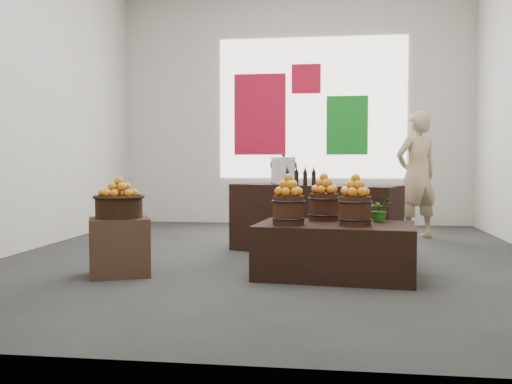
# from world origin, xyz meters

# --- Properties ---
(ground) EXTENTS (7.00, 7.00, 0.00)m
(ground) POSITION_xyz_m (0.00, 0.00, 0.00)
(ground) COLOR #323230
(ground) RESTS_ON ground
(back_wall) EXTENTS (6.00, 0.04, 4.00)m
(back_wall) POSITION_xyz_m (0.00, 3.50, 2.00)
(back_wall) COLOR beige
(back_wall) RESTS_ON ground
(back_opening) EXTENTS (3.20, 0.02, 2.40)m
(back_opening) POSITION_xyz_m (0.30, 3.48, 2.00)
(back_opening) COLOR white
(back_opening) RESTS_ON back_wall
(deco_red_left) EXTENTS (0.90, 0.04, 1.40)m
(deco_red_left) POSITION_xyz_m (-0.60, 3.47, 1.90)
(deco_red_left) COLOR #B50D2A
(deco_red_left) RESTS_ON back_wall
(deco_green_right) EXTENTS (0.70, 0.04, 1.00)m
(deco_green_right) POSITION_xyz_m (0.90, 3.47, 1.70)
(deco_green_right) COLOR #137B1D
(deco_green_right) RESTS_ON back_wall
(deco_red_upper) EXTENTS (0.50, 0.04, 0.50)m
(deco_red_upper) POSITION_xyz_m (0.20, 3.47, 2.50)
(deco_red_upper) COLOR #B50D2A
(deco_red_upper) RESTS_ON back_wall
(crate) EXTENTS (0.68, 0.63, 0.55)m
(crate) POSITION_xyz_m (-1.33, -1.29, 0.27)
(crate) COLOR #4E3524
(crate) RESTS_ON ground
(wicker_basket) EXTENTS (0.44, 0.44, 0.20)m
(wicker_basket) POSITION_xyz_m (-1.33, -1.29, 0.65)
(wicker_basket) COLOR black
(wicker_basket) RESTS_ON crate
(apples_in_basket) EXTENTS (0.34, 0.34, 0.18)m
(apples_in_basket) POSITION_xyz_m (-1.33, -1.29, 0.84)
(apples_in_basket) COLOR #A51005
(apples_in_basket) RESTS_ON wicker_basket
(display_table) EXTENTS (1.52, 1.03, 0.50)m
(display_table) POSITION_xyz_m (0.69, -1.07, 0.25)
(display_table) COLOR black
(display_table) RESTS_ON ground
(apple_bucket_front_left) EXTENTS (0.29, 0.29, 0.27)m
(apple_bucket_front_left) POSITION_xyz_m (0.26, -1.22, 0.63)
(apple_bucket_front_left) COLOR #3B1C10
(apple_bucket_front_left) RESTS_ON display_table
(apples_in_bucket_front_left) EXTENTS (0.22, 0.22, 0.19)m
(apples_in_bucket_front_left) POSITION_xyz_m (0.26, -1.22, 0.86)
(apples_in_bucket_front_left) COLOR #A51005
(apples_in_bucket_front_left) RESTS_ON apple_bucket_front_left
(apple_bucket_front_right) EXTENTS (0.29, 0.29, 0.27)m
(apple_bucket_front_right) POSITION_xyz_m (0.87, -1.20, 0.63)
(apple_bucket_front_right) COLOR #3B1C10
(apple_bucket_front_right) RESTS_ON display_table
(apples_in_bucket_front_right) EXTENTS (0.22, 0.22, 0.19)m
(apples_in_bucket_front_right) POSITION_xyz_m (0.87, -1.20, 0.86)
(apples_in_bucket_front_right) COLOR #A51005
(apples_in_bucket_front_right) RESTS_ON apple_bucket_front_right
(apple_bucket_rear) EXTENTS (0.29, 0.29, 0.27)m
(apple_bucket_rear) POSITION_xyz_m (0.58, -0.79, 0.63)
(apple_bucket_rear) COLOR #3B1C10
(apple_bucket_rear) RESTS_ON display_table
(apples_in_bucket_rear) EXTENTS (0.22, 0.22, 0.19)m
(apples_in_bucket_rear) POSITION_xyz_m (0.58, -0.79, 0.86)
(apples_in_bucket_rear) COLOR #A51005
(apples_in_bucket_rear) RESTS_ON apple_bucket_rear
(herb_garnish_right) EXTENTS (0.26, 0.24, 0.24)m
(herb_garnish_right) POSITION_xyz_m (1.11, -0.86, 0.62)
(herb_garnish_right) COLOR #1F5D13
(herb_garnish_right) RESTS_ON display_table
(herb_garnish_left) EXTENTS (0.15, 0.13, 0.24)m
(herb_garnish_left) POSITION_xyz_m (0.18, -0.89, 0.62)
(herb_garnish_left) COLOR #1F5D13
(herb_garnish_left) RESTS_ON display_table
(counter) EXTENTS (2.06, 1.32, 0.81)m
(counter) POSITION_xyz_m (0.45, 0.30, 0.40)
(counter) COLOR black
(counter) RESTS_ON ground
(stock_pot_left) EXTENTS (0.30, 0.30, 0.30)m
(stock_pot_left) POSITION_xyz_m (0.07, 0.45, 0.96)
(stock_pot_left) COLOR silver
(stock_pot_left) RESTS_ON counter
(oil_cruets) EXTENTS (0.22, 0.13, 0.22)m
(oil_cruets) POSITION_xyz_m (0.37, 0.12, 0.92)
(oil_cruets) COLOR black
(oil_cruets) RESTS_ON counter
(shopper) EXTENTS (0.78, 0.69, 1.79)m
(shopper) POSITION_xyz_m (1.83, 1.79, 0.89)
(shopper) COLOR tan
(shopper) RESTS_ON ground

